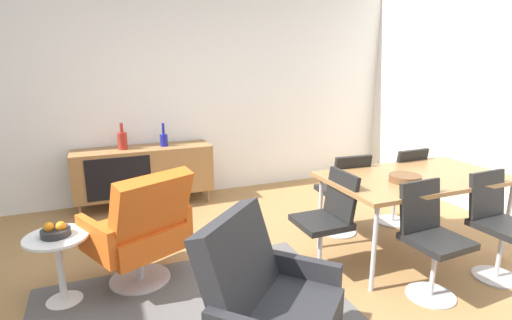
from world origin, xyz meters
The scene contains 17 objects.
ground_plane centered at (0.00, 0.00, 0.00)m, with size 8.32×8.32×0.00m, color #9E7242.
wall_back centered at (0.00, 2.60, 1.40)m, with size 6.80×0.12×2.80m, color white.
sideboard centered at (-0.37, 2.30, 0.44)m, with size 1.60×0.45×0.72m.
vase_cobalt centered at (-0.58, 2.30, 0.83)m, with size 0.11×0.11×0.31m.
vase_sculptural_dark centered at (-0.11, 2.30, 0.81)m, with size 0.09×0.09×0.28m.
dining_table centered at (1.73, 0.13, 0.70)m, with size 1.60×0.90×0.74m.
wooden_bowl_on_table centered at (1.51, 0.02, 0.77)m, with size 0.26×0.26×0.06m, color brown.
dining_chair_front_right centered at (2.08, -0.43, 0.47)m, with size 0.42×0.44×0.86m.
dining_chair_back_left centered at (1.38, 0.69, 0.47)m, with size 0.42×0.45×0.86m.
dining_chair_back_right centered at (2.08, 0.69, 0.47)m, with size 0.41×0.44×0.86m.
dining_chair_front_left centered at (1.38, -0.43, 0.47)m, with size 0.42×0.45×0.86m.
dining_chair_near_window centered at (0.84, 0.13, 0.47)m, with size 0.43×0.40×0.86m.
lounge_chair_red centered at (-0.60, 0.51, 0.47)m, with size 0.87×0.85×0.95m.
armchair_black_shell centered at (-0.09, -0.75, 0.47)m, with size 0.91×0.91×0.95m.
side_table_round centered at (-1.18, 0.49, 0.32)m, with size 0.44×0.44×0.52m.
fruit_bowl centered at (-1.18, 0.49, 0.56)m, with size 0.20×0.20×0.11m.
area_rug centered at (-0.33, -0.12, 0.00)m, with size 2.20×1.70×0.01m, color #595654.
Camera 1 is at (-0.84, -2.45, 1.73)m, focal length 27.83 mm.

